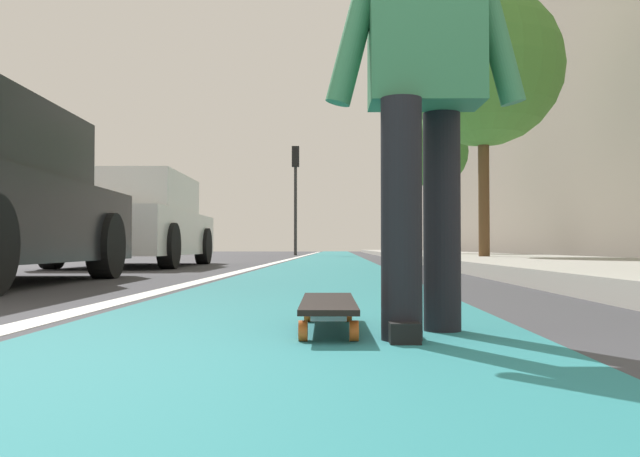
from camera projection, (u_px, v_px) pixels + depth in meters
ground_plane at (326, 267)px, 11.11m from camera, size 80.00×80.00×0.00m
bike_lane_paint at (333, 256)px, 25.10m from camera, size 56.00×1.83×0.00m
lane_stripe_white at (297, 257)px, 21.13m from camera, size 52.00×0.16×0.01m
sidewalk_curb at (450, 256)px, 19.02m from camera, size 52.00×3.20×0.15m
building_facade at (518, 71)px, 23.10m from camera, size 40.00×1.20×12.42m
skateboard at (328, 306)px, 2.61m from camera, size 0.84×0.22×0.11m
skater_person at (424, 73)px, 2.48m from camera, size 0.46×0.72×1.64m
parked_car_mid at (136, 222)px, 11.39m from camera, size 4.63×1.99×1.49m
traffic_light at (296, 180)px, 27.00m from camera, size 0.33×0.28×4.25m
street_tree_mid at (483, 68)px, 12.78m from camera, size 2.93×2.93×5.10m
street_tree_far at (433, 153)px, 19.48m from camera, size 1.96×1.96×3.96m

